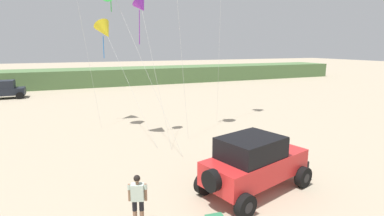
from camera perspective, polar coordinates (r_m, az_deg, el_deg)
dune_ridge at (r=45.40m, az=-22.45°, el=5.48°), size 90.00×6.67×2.40m
jeep at (r=11.72m, az=12.16°, el=-10.30°), size 5.02×3.48×2.26m
person_watching at (r=9.78m, az=-10.57°, el=-16.64°), size 0.59×0.41×1.67m
distant_pickup at (r=37.90m, az=-33.08°, el=2.94°), size 4.64×2.45×1.98m
kite_green_box at (r=20.55m, az=-16.64°, el=14.26°), size 2.56×6.18×7.43m
kite_white_parafoil at (r=18.54m, az=-9.91°, el=18.91°), size 1.17×3.94×8.48m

